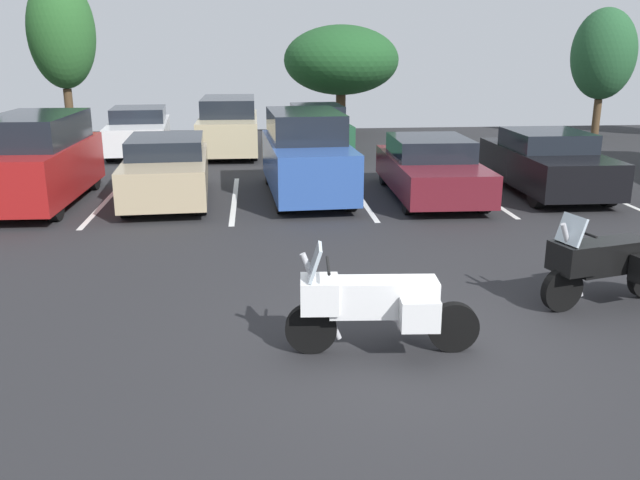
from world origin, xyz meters
The scene contains 15 objects.
ground centered at (0.00, 0.00, -0.05)m, with size 44.00×44.00×0.10m, color #262628.
motorcycle_touring centered at (-0.45, -0.05, 0.62)m, with size 2.31×0.95×1.33m.
motorcycle_third centered at (2.97, 1.14, 0.64)m, with size 2.09×1.09×1.35m.
parking_stripes centered at (-0.83, 8.43, 0.00)m, with size 15.09×5.06×0.01m.
car_red centered at (-6.74, 8.35, 1.02)m, with size 2.00×4.66×2.03m.
car_tan centered at (-3.86, 8.44, 0.73)m, with size 2.07×4.47×1.47m.
car_blue centered at (-0.59, 8.63, 0.98)m, with size 2.03×4.76×2.01m.
car_maroon centered at (2.34, 8.21, 0.69)m, with size 2.02×4.70×1.42m.
car_black centered at (5.31, 8.46, 0.74)m, with size 1.98×4.61×1.51m.
car_far_white centered at (-5.65, 15.82, 0.74)m, with size 2.20×4.76×1.50m.
car_far_champagne centered at (-2.66, 15.58, 0.91)m, with size 1.89×4.74×1.82m.
car_far_green centered at (0.34, 15.67, 0.76)m, with size 1.99×4.35×1.56m.
tree_center centered at (-8.94, 19.97, 3.94)m, with size 2.48×2.48×6.03m.
tree_left centered at (11.81, 18.67, 3.15)m, with size 2.45×2.45×4.90m.
tree_right centered at (1.73, 20.42, 2.91)m, with size 4.60×4.60×4.29m.
Camera 1 is at (-1.81, -7.32, 3.54)m, focal length 37.82 mm.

